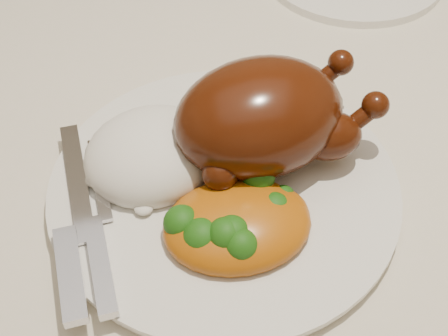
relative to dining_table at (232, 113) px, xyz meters
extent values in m
cube|color=brown|center=(0.00, 0.00, 0.07)|extent=(1.60, 0.90, 0.04)
cube|color=beige|center=(0.00, 0.00, 0.10)|extent=(1.72, 1.02, 0.01)
cylinder|color=silver|center=(-0.03, -0.21, 0.11)|extent=(0.33, 0.33, 0.01)
ellipsoid|color=#3F1406|center=(0.00, -0.18, 0.16)|extent=(0.17, 0.15, 0.09)
ellipsoid|color=#3F1406|center=(-0.01, -0.18, 0.18)|extent=(0.08, 0.07, 0.04)
ellipsoid|color=#3F1406|center=(0.06, -0.19, 0.15)|extent=(0.06, 0.04, 0.04)
sphere|color=#3F1406|center=(0.10, -0.18, 0.17)|extent=(0.02, 0.02, 0.02)
ellipsoid|color=#3F1406|center=(0.04, -0.13, 0.15)|extent=(0.06, 0.04, 0.04)
sphere|color=#3F1406|center=(0.08, -0.12, 0.17)|extent=(0.02, 0.02, 0.02)
sphere|color=#3F1406|center=(-0.04, -0.22, 0.15)|extent=(0.03, 0.03, 0.03)
sphere|color=#3F1406|center=(-0.05, -0.16, 0.15)|extent=(0.03, 0.03, 0.03)
ellipsoid|color=white|center=(-0.09, -0.18, 0.13)|extent=(0.15, 0.14, 0.06)
ellipsoid|color=#B3570B|center=(-0.03, -0.26, 0.12)|extent=(0.13, 0.10, 0.04)
ellipsoid|color=#B3570B|center=(0.00, -0.25, 0.12)|extent=(0.05, 0.05, 0.03)
ellipsoid|color=#18420B|center=(-0.03, -0.29, 0.13)|extent=(0.03, 0.03, 0.03)
ellipsoid|color=#18420B|center=(0.00, -0.25, 0.13)|extent=(0.03, 0.03, 0.02)
ellipsoid|color=#18420B|center=(-0.07, -0.26, 0.13)|extent=(0.03, 0.03, 0.03)
ellipsoid|color=#18420B|center=(-0.03, -0.27, 0.13)|extent=(0.03, 0.03, 0.03)
ellipsoid|color=#18420B|center=(-0.04, -0.28, 0.14)|extent=(0.03, 0.03, 0.03)
ellipsoid|color=#18420B|center=(-0.01, -0.25, 0.13)|extent=(0.03, 0.03, 0.02)
ellipsoid|color=#18420B|center=(0.01, -0.24, 0.12)|extent=(0.02, 0.02, 0.02)
ellipsoid|color=#18420B|center=(-0.06, -0.27, 0.13)|extent=(0.03, 0.03, 0.03)
ellipsoid|color=#18420B|center=(-0.01, -0.23, 0.13)|extent=(0.03, 0.03, 0.02)
ellipsoid|color=#18420B|center=(-0.01, -0.22, 0.14)|extent=(0.03, 0.03, 0.03)
cube|color=silver|center=(-0.16, -0.20, 0.12)|extent=(0.04, 0.13, 0.00)
cube|color=silver|center=(-0.16, -0.29, 0.12)|extent=(0.03, 0.09, 0.01)
cube|color=silver|center=(-0.13, -0.28, 0.12)|extent=(0.03, 0.09, 0.01)
cube|color=silver|center=(-0.13, -0.20, 0.12)|extent=(0.03, 0.10, 0.00)
camera|label=1|loc=(-0.07, -0.55, 0.52)|focal=50.00mm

